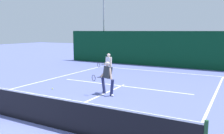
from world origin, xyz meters
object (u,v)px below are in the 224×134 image
(player_near, at_px, (107,77))
(light_pole, at_px, (104,14))
(player_far, at_px, (108,64))
(tennis_ball, at_px, (52,89))

(player_near, distance_m, light_pole, 13.65)
(player_near, height_order, light_pole, light_pole)
(light_pole, bearing_deg, player_far, -57.75)
(light_pole, bearing_deg, tennis_ball, -71.89)
(player_near, height_order, tennis_ball, player_near)
(player_far, xyz_separation_m, tennis_ball, (-0.93, -4.17, -0.80))
(player_far, relative_size, tennis_ball, 23.20)
(player_near, relative_size, player_far, 1.02)
(light_pole, bearing_deg, player_near, -58.89)
(player_near, distance_m, tennis_ball, 3.10)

